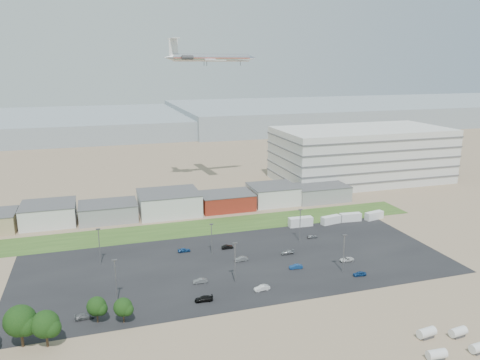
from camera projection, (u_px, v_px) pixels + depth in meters
name	position (u px, v px, depth m)	size (l,w,h in m)	color
ground	(242.00, 299.00, 111.62)	(700.00, 700.00, 0.00)	#806952
parking_lot	(237.00, 263.00, 131.58)	(120.00, 50.00, 0.01)	black
grass_strip	(196.00, 228.00, 159.74)	(160.00, 16.00, 0.02)	#32521F
hills_backdrop	(177.00, 121.00, 413.64)	(700.00, 200.00, 9.00)	gray
building_row	(139.00, 206.00, 171.40)	(170.00, 20.00, 8.00)	silver
parking_garage	(361.00, 154.00, 222.66)	(80.00, 40.00, 25.00)	silver
storage_tank_nw	(427.00, 332.00, 95.72)	(3.90, 1.95, 2.34)	silver
storage_tank_ne	(458.00, 332.00, 96.09)	(3.67, 1.84, 2.20)	silver
storage_tank_sw	(437.00, 354.00, 88.65)	(3.75, 1.87, 2.25)	silver
storage_tank_se	(479.00, 347.00, 90.81)	(3.69, 1.84, 2.21)	silver
box_trailer_a	(301.00, 222.00, 161.22)	(8.39, 2.62, 3.14)	silver
box_trailer_b	(331.00, 220.00, 163.78)	(7.34, 2.29, 2.75)	silver
box_trailer_c	(350.00, 217.00, 166.49)	(7.63, 2.38, 2.86)	silver
box_trailer_d	(374.00, 215.00, 168.50)	(7.33, 2.29, 2.75)	silver
tree_left	(20.00, 324.00, 91.72)	(6.70, 6.70, 10.05)	black
tree_mid	(46.00, 327.00, 91.84)	(5.86, 5.86, 8.79)	black
tree_right	(97.00, 308.00, 100.86)	(4.50, 4.50, 6.75)	black
tree_near	(123.00, 309.00, 100.80)	(4.33, 4.33, 6.50)	black
lightpole_front_l	(116.00, 281.00, 109.19)	(1.26, 0.52, 10.67)	slate
lightpole_front_m	(235.00, 263.00, 118.88)	(1.28, 0.53, 10.86)	slate
lightpole_front_r	(344.00, 253.00, 125.25)	(1.24, 0.52, 10.51)	slate
lightpole_back_l	(99.00, 246.00, 130.21)	(1.22, 0.51, 10.33)	slate
lightpole_back_m	(212.00, 239.00, 136.74)	(1.11, 0.46, 9.42)	slate
lightpole_back_r	(300.00, 225.00, 147.01)	(1.22, 0.51, 10.41)	slate
airliner	(212.00, 58.00, 200.39)	(41.87, 28.54, 12.37)	silver
parked_car_0	(347.00, 259.00, 132.75)	(1.87, 4.05, 1.13)	silver
parked_car_1	(296.00, 267.00, 128.02)	(1.30, 3.73, 1.23)	navy
parked_car_2	(360.00, 274.00, 123.73)	(1.41, 3.51, 1.20)	navy
parked_car_3	(204.00, 299.00, 110.50)	(1.78, 4.37, 1.27)	black
parked_car_4	(200.00, 281.00, 119.67)	(1.27, 3.63, 1.20)	#595B5E
parked_car_6	(184.00, 250.00, 139.44)	(1.54, 3.79, 1.10)	navy
parked_car_7	(241.00, 259.00, 132.93)	(1.36, 3.90, 1.28)	#595B5E
parked_car_8	(312.00, 236.00, 150.40)	(1.32, 3.29, 1.12)	#A5A5AA
parked_car_10	(85.00, 316.00, 102.96)	(1.73, 4.27, 1.24)	#595B5E
parked_car_11	(227.00, 247.00, 141.76)	(1.25, 3.59, 1.18)	black
parked_car_12	(287.00, 252.00, 137.76)	(1.62, 4.00, 1.16)	#A5A5AA
parked_car_13	(262.00, 288.00, 115.75)	(1.39, 3.98, 1.31)	silver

